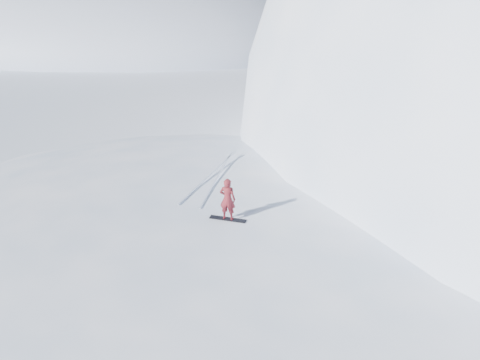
{
  "coord_description": "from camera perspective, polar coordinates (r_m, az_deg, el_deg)",
  "views": [
    {
      "loc": [
        6.17,
        -9.28,
        9.81
      ],
      "look_at": [
        0.22,
        3.35,
        3.5
      ],
      "focal_mm": 32.0,
      "sensor_mm": 36.0,
      "label": 1
    }
  ],
  "objects": [
    {
      "name": "far_ridge_c",
      "position": [
        128.28,
        4.35,
        19.87
      ],
      "size": [
        140.0,
        90.0,
        36.0
      ],
      "primitive_type": "ellipsoid",
      "color": "white",
      "rests_on": "ground"
    },
    {
      "name": "far_ridge_a",
      "position": [
        103.43,
        -23.43,
        17.01
      ],
      "size": [
        120.0,
        70.0,
        28.0
      ],
      "primitive_type": "ellipsoid",
      "color": "white",
      "rests_on": "ground"
    },
    {
      "name": "snowboard",
      "position": [
        15.01,
        -1.64,
        -5.22
      ],
      "size": [
        1.34,
        0.46,
        0.02
      ],
      "primitive_type": "cube",
      "rotation": [
        0.0,
        0.0,
        0.16
      ],
      "color": "black",
      "rests_on": "near_ridge"
    },
    {
      "name": "board_tracks",
      "position": [
        18.46,
        -3.46,
        0.69
      ],
      "size": [
        1.6,
        5.98,
        0.04
      ],
      "color": "silver",
      "rests_on": "ground"
    },
    {
      "name": "wind_bumps",
      "position": [
        16.47,
        -4.36,
        -12.3
      ],
      "size": [
        16.0,
        14.4,
        1.0
      ],
      "color": "white",
      "rests_on": "ground"
    },
    {
      "name": "near_ridge",
      "position": [
        16.54,
        1.99,
        -12.06
      ],
      "size": [
        36.0,
        28.0,
        4.8
      ],
      "primitive_type": "ellipsoid",
      "color": "white",
      "rests_on": "ground"
    },
    {
      "name": "ground",
      "position": [
        14.84,
        -6.58,
        -17.23
      ],
      "size": [
        400.0,
        400.0,
        0.0
      ],
      "primitive_type": "plane",
      "color": "white",
      "rests_on": "ground"
    },
    {
      "name": "snowboarder",
      "position": [
        14.64,
        -1.67,
        -2.57
      ],
      "size": [
        0.61,
        0.45,
        1.53
      ],
      "primitive_type": "imported",
      "rotation": [
        0.0,
        0.0,
        3.31
      ],
      "color": "maroon",
      "rests_on": "snowboard"
    }
  ]
}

